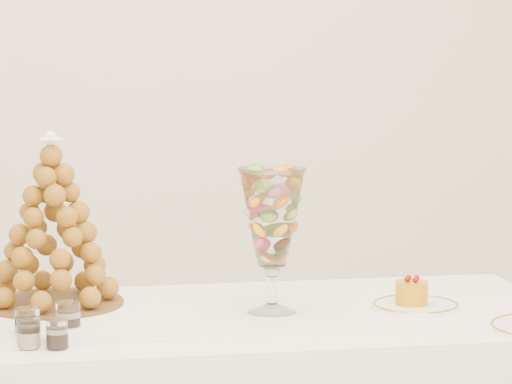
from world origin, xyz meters
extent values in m
cube|color=white|center=(0.00, 2.00, 1.40)|extent=(4.50, 0.04, 2.80)
cube|color=white|center=(-0.14, 0.29, 0.67)|extent=(1.79, 0.77, 0.01)
cube|color=white|center=(-0.46, 0.29, 0.69)|extent=(0.59, 0.45, 0.02)
cylinder|color=white|center=(0.06, 0.30, 0.69)|extent=(0.12, 0.12, 0.02)
cylinder|color=white|center=(0.06, 0.30, 0.74)|extent=(0.03, 0.03, 0.08)
sphere|color=white|center=(0.06, 0.30, 0.78)|extent=(0.04, 0.04, 0.04)
cylinder|color=white|center=(0.41, 0.26, 0.68)|extent=(0.21, 0.21, 0.01)
cylinder|color=white|center=(-0.51, 0.13, 0.71)|extent=(0.07, 0.07, 0.07)
cylinder|color=white|center=(-0.42, 0.17, 0.71)|extent=(0.07, 0.07, 0.07)
cylinder|color=white|center=(-0.51, 0.07, 0.71)|extent=(0.06, 0.06, 0.07)
cylinder|color=white|center=(-0.45, 0.06, 0.71)|extent=(0.05, 0.05, 0.06)
cylinder|color=brown|center=(-0.45, 0.40, 0.70)|extent=(0.33, 0.33, 0.01)
cone|color=#935D16|center=(-0.45, 0.40, 0.90)|extent=(0.29, 0.29, 0.40)
sphere|color=white|center=(-0.45, 0.40, 1.09)|extent=(0.04, 0.04, 0.04)
cylinder|color=#C18208|center=(0.40, 0.27, 0.71)|extent=(0.08, 0.08, 0.06)
sphere|color=#8C050A|center=(0.41, 0.27, 0.75)|extent=(0.01, 0.01, 0.01)
sphere|color=#8C050A|center=(0.40, 0.28, 0.75)|extent=(0.01, 0.01, 0.01)
sphere|color=#8C050A|center=(0.39, 0.26, 0.75)|extent=(0.01, 0.01, 0.01)
sphere|color=#8C050A|center=(0.40, 0.25, 0.75)|extent=(0.01, 0.01, 0.01)
camera|label=1|loc=(-0.55, -2.46, 1.34)|focal=85.00mm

